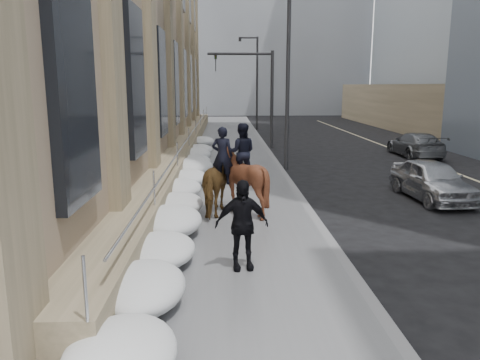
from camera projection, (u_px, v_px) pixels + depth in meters
name	position (u px, v px, depth m)	size (l,w,h in m)	color
ground	(226.00, 311.00, 8.25)	(140.00, 140.00, 0.00)	black
sidewalk	(225.00, 187.00, 18.04)	(5.00, 80.00, 0.12)	#59595C
curb	(292.00, 186.00, 18.12)	(0.24, 80.00, 0.12)	slate
bg_building_mid	(252.00, 11.00, 64.37)	(30.00, 12.00, 28.00)	slate
bg_building_far	(187.00, 47.00, 76.59)	(24.00, 12.00, 20.00)	gray
streetlight_mid	(284.00, 70.00, 21.15)	(1.71, 0.24, 8.00)	#2D2D30
streetlight_far	(255.00, 77.00, 40.74)	(1.71, 0.24, 8.00)	#2D2D30
traffic_signal	(257.00, 84.00, 29.07)	(4.10, 0.22, 6.00)	#2D2D30
snow_bank	(183.00, 187.00, 16.05)	(1.70, 18.10, 0.76)	silver
mounted_horse_left	(221.00, 180.00, 13.93)	(1.27, 2.30, 2.59)	#483015
mounted_horse_right	(242.00, 176.00, 13.95)	(1.80, 1.99, 2.69)	#432113
pedestrian	(242.00, 225.00, 9.67)	(1.12, 0.47, 1.91)	black
car_silver	(432.00, 180.00, 16.14)	(1.65, 4.10, 1.40)	#ACAEB4
car_grey	(415.00, 145.00, 25.93)	(1.90, 4.66, 1.35)	slate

